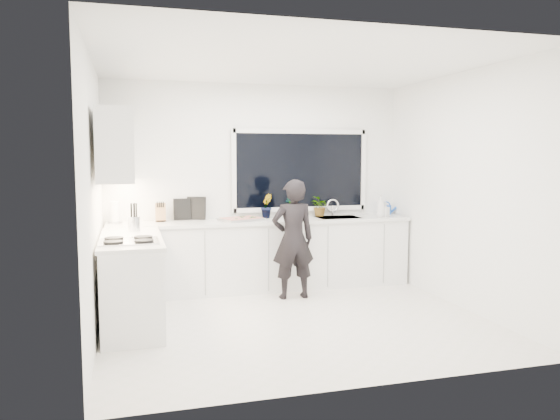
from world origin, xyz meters
name	(u,v)px	position (x,y,z in m)	size (l,w,h in m)	color
floor	(295,321)	(0.00, 0.00, -0.01)	(4.00, 3.50, 0.02)	beige
wall_back	(257,185)	(0.00, 1.76, 1.35)	(4.00, 0.02, 2.70)	white
wall_left	(92,199)	(-2.01, 0.00, 1.35)	(0.02, 3.50, 2.70)	white
wall_right	(464,191)	(2.01, 0.00, 1.35)	(0.02, 3.50, 2.70)	white
ceiling	(296,61)	(0.00, 0.00, 2.71)	(4.00, 3.50, 0.02)	white
window	(300,170)	(0.60, 1.73, 1.55)	(1.80, 0.02, 1.00)	black
base_cabinets_back	(263,256)	(0.00, 1.45, 0.44)	(3.92, 0.58, 0.88)	white
base_cabinets_left	(132,282)	(-1.67, 0.35, 0.44)	(0.58, 1.60, 0.88)	white
countertop_back	(263,221)	(0.00, 1.44, 0.90)	(3.94, 0.62, 0.04)	silver
countertop_left	(131,239)	(-1.67, 0.35, 0.90)	(0.62, 1.60, 0.04)	silver
upper_cabinets	(117,147)	(-1.79, 0.70, 1.85)	(0.34, 2.10, 0.70)	white
sink	(338,221)	(1.05, 1.45, 0.87)	(0.58, 0.42, 0.14)	silver
faucet	(333,208)	(1.05, 1.65, 1.03)	(0.03, 0.03, 0.22)	silver
stovetop	(129,241)	(-1.69, 0.00, 0.94)	(0.56, 0.48, 0.03)	black
person	(293,239)	(0.25, 0.90, 0.73)	(0.53, 0.35, 1.47)	black
pizza_tray	(241,219)	(-0.29, 1.42, 0.94)	(0.51, 0.38, 0.03)	#B9B8BD
pizza	(241,218)	(-0.29, 1.42, 0.95)	(0.47, 0.33, 0.01)	#B82F18
watering_can	(386,210)	(1.85, 1.61, 0.98)	(0.14, 0.14, 0.13)	#1349B8
paper_towel_roll	(115,213)	(-1.85, 1.55, 1.05)	(0.11, 0.11, 0.26)	white
knife_block	(161,213)	(-1.30, 1.59, 1.03)	(0.13, 0.10, 0.22)	#966946
utensil_crock	(134,224)	(-1.63, 0.80, 1.00)	(0.13, 0.13, 0.16)	#BCBDC1
picture_frame_large	(182,209)	(-1.02, 1.69, 1.06)	(0.22, 0.02, 0.28)	black
picture_frame_small	(196,208)	(-0.83, 1.69, 1.07)	(0.25, 0.02, 0.30)	black
herb_plants	(300,206)	(0.57, 1.61, 1.07)	(0.99, 0.28, 0.32)	#26662D
soap_bottles	(382,207)	(1.63, 1.30, 1.06)	(0.21, 0.17, 0.30)	#D8BF66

